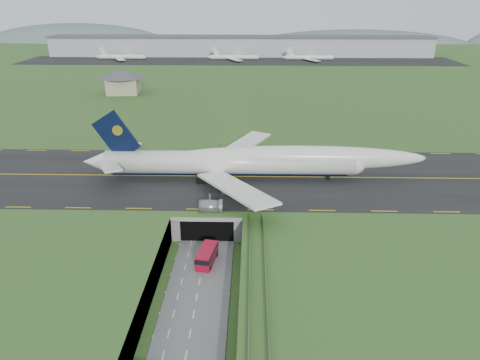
{
  "coord_description": "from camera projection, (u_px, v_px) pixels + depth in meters",
  "views": [
    {
      "loc": [
        9.78,
        -84.47,
        51.76
      ],
      "look_at": [
        7.07,
        20.0,
        10.26
      ],
      "focal_mm": 35.0,
      "sensor_mm": 36.0,
      "label": 1
    }
  ],
  "objects": [
    {
      "name": "cargo_terminal",
      "position": [
        240.0,
        46.0,
        370.85
      ],
      "size": [
        320.0,
        67.0,
        15.6
      ],
      "color": "#B2B2B2",
      "rests_on": "ground"
    },
    {
      "name": "service_building",
      "position": [
        123.0,
        79.0,
        230.06
      ],
      "size": [
        23.53,
        23.53,
        11.83
      ],
      "rotation": [
        0.0,
        0.0,
        0.09
      ],
      "color": "tan",
      "rests_on": "ground"
    },
    {
      "name": "tunnel_portal",
      "position": [
        210.0,
        212.0,
        112.12
      ],
      "size": [
        17.0,
        22.3,
        6.0
      ],
      "color": "gray",
      "rests_on": "ground"
    },
    {
      "name": "ground",
      "position": [
        204.0,
        260.0,
        97.82
      ],
      "size": [
        900.0,
        900.0,
        0.0
      ],
      "primitive_type": "plane",
      "color": "#385A24",
      "rests_on": "ground"
    },
    {
      "name": "distant_hills",
      "position": [
        304.0,
        51.0,
        497.25
      ],
      "size": [
        700.0,
        91.0,
        60.0
      ],
      "color": "#4F5F5B",
      "rests_on": "ground"
    },
    {
      "name": "shuttle_tram",
      "position": [
        207.0,
        256.0,
        96.18
      ],
      "size": [
        4.32,
        8.35,
        3.23
      ],
      "rotation": [
        0.0,
        0.0,
        -0.17
      ],
      "color": "#A80B23",
      "rests_on": "ground"
    },
    {
      "name": "taxiway",
      "position": [
        215.0,
        176.0,
        126.23
      ],
      "size": [
        800.0,
        44.0,
        0.18
      ],
      "primitive_type": "cube",
      "color": "black",
      "rests_on": "airfield_deck"
    },
    {
      "name": "guideway",
      "position": [
        257.0,
        294.0,
        77.84
      ],
      "size": [
        3.0,
        53.0,
        7.05
      ],
      "color": "#A8A8A3",
      "rests_on": "ground"
    },
    {
      "name": "trench_road",
      "position": [
        200.0,
        280.0,
        90.81
      ],
      "size": [
        12.0,
        75.0,
        0.2
      ],
      "primitive_type": "cube",
      "color": "slate",
      "rests_on": "ground"
    },
    {
      "name": "jumbo_jet",
      "position": [
        254.0,
        162.0,
        122.01
      ],
      "size": [
        89.77,
        58.66,
        19.4
      ],
      "rotation": [
        0.0,
        0.0,
        0.01
      ],
      "color": "white",
      "rests_on": "ground"
    },
    {
      "name": "airfield_deck",
      "position": [
        203.0,
        248.0,
        96.71
      ],
      "size": [
        800.0,
        800.0,
        6.0
      ],
      "primitive_type": "cube",
      "color": "gray",
      "rests_on": "ground"
    }
  ]
}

